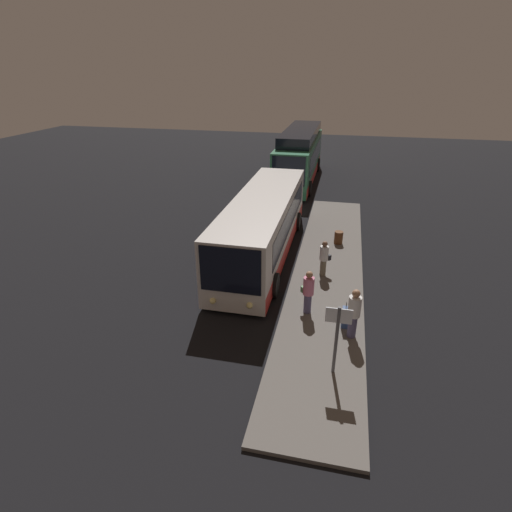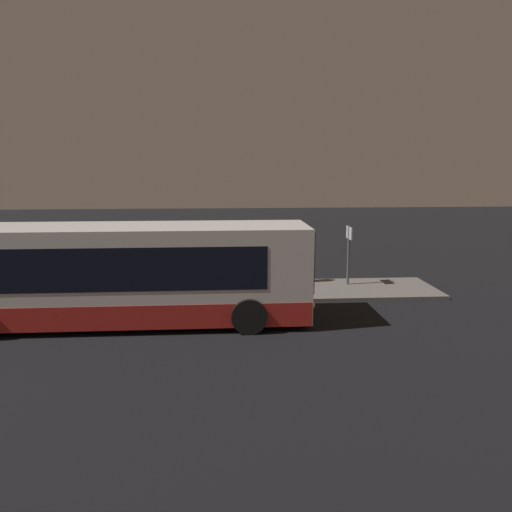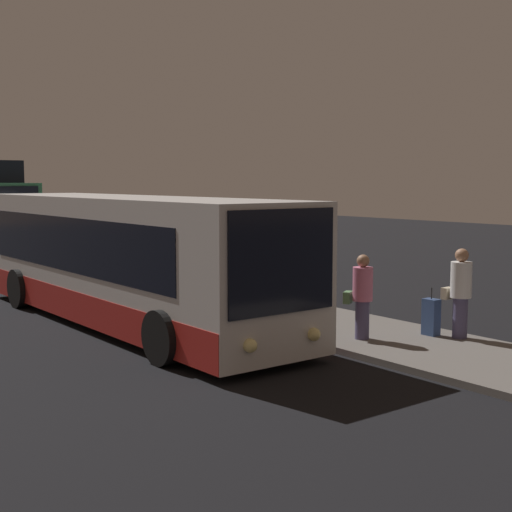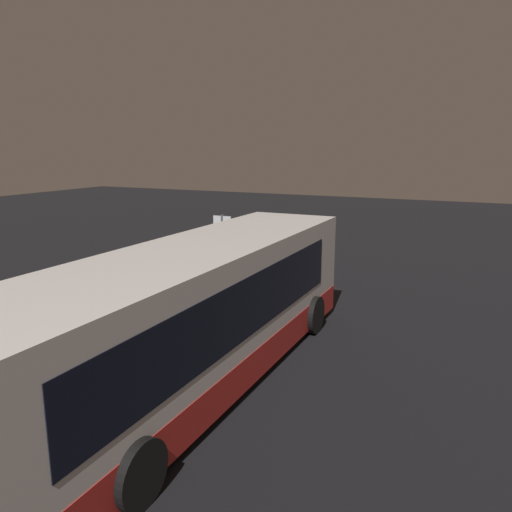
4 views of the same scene
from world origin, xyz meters
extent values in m
plane|color=black|center=(0.00, 0.00, 0.00)|extent=(80.00, 80.00, 0.00)
cube|color=#605B56|center=(0.00, 3.12, 0.06)|extent=(20.00, 3.04, 0.13)
cube|color=silver|center=(-1.21, -0.19, 1.57)|extent=(11.43, 2.56, 2.78)
cube|color=#B2231E|center=(-1.21, -0.19, 0.53)|extent=(11.37, 2.58, 0.70)
cube|color=black|center=(-1.49, -0.19, 1.90)|extent=(9.37, 2.59, 1.22)
cube|color=black|center=(4.53, -0.19, 1.97)|extent=(0.06, 2.25, 1.78)
sphere|color=#F9E58C|center=(4.55, 0.51, 0.63)|extent=(0.24, 0.24, 0.24)
sphere|color=#F9E58C|center=(4.55, -0.90, 0.63)|extent=(0.24, 0.24, 0.24)
cylinder|color=black|center=(2.68, 1.09, 0.51)|extent=(1.02, 0.30, 1.02)
cylinder|color=black|center=(2.68, -1.48, 0.51)|extent=(1.02, 0.30, 1.02)
cylinder|color=black|center=(-4.75, 1.09, 0.51)|extent=(1.02, 0.30, 1.02)
cylinder|color=black|center=(-4.75, -1.48, 0.51)|extent=(1.02, 0.30, 1.02)
cube|color=black|center=(-9.55, -0.19, 2.17)|extent=(0.06, 2.23, 1.95)
sphere|color=#F9E58C|center=(-9.53, 0.50, 0.64)|extent=(0.24, 0.24, 0.24)
cylinder|color=black|center=(-11.47, 1.07, 0.55)|extent=(1.10, 0.30, 1.10)
cylinder|color=#4C476B|center=(3.75, 2.54, 0.52)|extent=(0.39, 0.39, 0.78)
cylinder|color=#CC6B8C|center=(3.75, 2.54, 1.25)|extent=(0.56, 0.56, 0.68)
sphere|color=#9E7051|center=(3.75, 2.54, 1.72)|extent=(0.26, 0.26, 0.26)
cube|color=#598C59|center=(3.50, 2.39, 0.96)|extent=(0.27, 0.31, 0.24)
cylinder|color=#6B604C|center=(0.66, 2.90, 0.50)|extent=(0.37, 0.37, 0.74)
cylinder|color=silver|center=(0.66, 2.90, 1.19)|extent=(0.52, 0.52, 0.64)
sphere|color=brown|center=(0.66, 2.90, 1.63)|extent=(0.24, 0.24, 0.24)
cube|color=black|center=(0.42, 3.07, 0.92)|extent=(0.28, 0.31, 0.24)
cylinder|color=#4C476B|center=(4.91, 4.17, 0.55)|extent=(0.32, 0.32, 0.84)
cylinder|color=silver|center=(4.91, 4.17, 1.33)|extent=(0.46, 0.46, 0.73)
sphere|color=#9E7051|center=(4.91, 4.17, 1.83)|extent=(0.27, 0.27, 0.27)
cube|color=beige|center=(4.60, 4.15, 1.02)|extent=(0.16, 0.29, 0.24)
cube|color=#334C7F|center=(4.38, 3.93, 0.51)|extent=(0.32, 0.23, 0.76)
cylinder|color=black|center=(4.38, 3.93, 1.01)|extent=(0.02, 0.02, 0.24)
cylinder|color=#593319|center=(-3.02, 3.45, 0.45)|extent=(0.44, 0.44, 0.65)
camera|label=1|loc=(16.51, 3.42, 8.54)|focal=28.00mm
camera|label=2|loc=(1.91, -14.98, 4.73)|focal=35.00mm
camera|label=3|loc=(13.69, -7.81, 3.32)|focal=50.00mm
camera|label=4|loc=(-9.57, -5.60, 4.95)|focal=35.00mm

